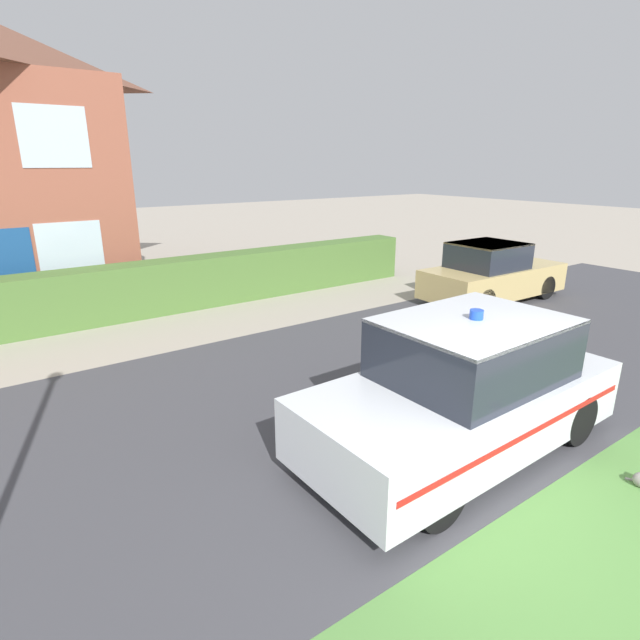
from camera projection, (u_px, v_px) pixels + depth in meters
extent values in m
plane|color=#A89E8E|center=(565.00, 559.00, 4.57)|extent=(80.00, 80.00, 0.00)
cube|color=#424247|center=(317.00, 399.00, 7.62)|extent=(28.00, 6.52, 0.01)
cube|color=#568C42|center=(578.00, 567.00, 4.46)|extent=(28.00, 1.63, 0.01)
cube|color=#4C7233|center=(199.00, 282.00, 12.48)|extent=(12.69, 0.80, 1.24)
cylinder|color=black|center=(336.00, 429.00, 6.12)|extent=(0.67, 0.21, 0.66)
cylinder|color=black|center=(439.00, 497.00, 4.86)|extent=(0.67, 0.21, 0.66)
cylinder|color=black|center=(471.00, 377.00, 7.60)|extent=(0.67, 0.21, 0.66)
cylinder|color=black|center=(577.00, 419.00, 6.35)|extent=(0.67, 0.21, 0.66)
cube|color=silver|center=(460.00, 407.00, 6.16)|extent=(4.26, 1.89, 0.76)
cube|color=#232833|center=(473.00, 348.00, 6.02)|extent=(2.17, 1.68, 0.74)
cube|color=silver|center=(476.00, 321.00, 5.92)|extent=(2.17, 1.68, 0.04)
cube|color=red|center=(406.00, 378.00, 6.85)|extent=(4.02, 0.07, 0.07)
cube|color=red|center=(529.00, 434.00, 5.44)|extent=(4.02, 0.07, 0.07)
cylinder|color=blue|center=(476.00, 314.00, 5.89)|extent=(0.16, 0.16, 0.11)
cylinder|color=gray|center=(634.00, 480.00, 5.66)|extent=(0.11, 0.17, 0.03)
cylinder|color=black|center=(545.00, 287.00, 13.15)|extent=(0.62, 0.22, 0.62)
cylinder|color=black|center=(499.00, 277.00, 14.29)|extent=(0.62, 0.22, 0.62)
cylinder|color=black|center=(484.00, 301.00, 11.83)|extent=(0.62, 0.22, 0.62)
cylinder|color=black|center=(438.00, 289.00, 12.96)|extent=(0.62, 0.22, 0.62)
cube|color=tan|center=(493.00, 280.00, 12.99)|extent=(4.04, 1.75, 0.71)
cube|color=#232833|center=(488.00, 255.00, 12.61)|extent=(1.72, 1.52, 0.64)
cube|color=tan|center=(489.00, 244.00, 12.52)|extent=(1.72, 1.52, 0.04)
cube|color=navy|center=(12.00, 276.00, 11.06)|extent=(1.00, 0.02, 2.10)
cube|color=silver|center=(71.00, 250.00, 11.63)|extent=(1.40, 0.02, 1.30)
cube|color=silver|center=(54.00, 137.00, 10.88)|extent=(1.40, 0.02, 1.30)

